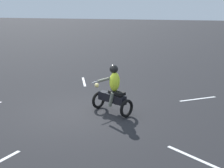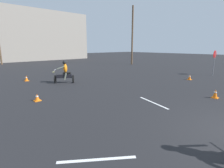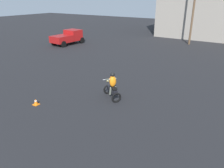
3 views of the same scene
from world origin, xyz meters
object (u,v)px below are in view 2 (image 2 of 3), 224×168
Objects in this scene: motorcycle_rider_background at (64,73)px; utility_pole_near at (132,36)px; traffic_cone_near_right at (190,77)px; stop_sign at (214,58)px; traffic_cone_near_left at (26,78)px; traffic_cone_mid_left at (37,98)px; traffic_cone_mid_center at (215,94)px.

motorcycle_rider_background is 0.20× the size of utility_pole_near.
motorcycle_rider_background is 3.82× the size of traffic_cone_near_right.
stop_sign is (11.93, -6.16, 0.91)m from motorcycle_rider_background.
motorcycle_rider_background reaches higher than traffic_cone_near_right.
motorcycle_rider_background is 13.46m from stop_sign.
traffic_cone_near_left is (-1.86, 2.73, -0.52)m from motorcycle_rider_background.
traffic_cone_near_left reaches higher than traffic_cone_mid_left.
stop_sign is at bearing -6.83° from traffic_cone_near_right.
traffic_cone_near_left is 0.05× the size of utility_pole_near.
traffic_cone_near_right is at bearing -13.19° from traffic_cone_mid_left.
motorcycle_rider_background reaches higher than traffic_cone_mid_center.
traffic_cone_near_right reaches higher than traffic_cone_near_left.
motorcycle_rider_background is 4.72× the size of traffic_cone_mid_left.
stop_sign reaches higher than motorcycle_rider_background.
traffic_cone_near_left is 5.94m from traffic_cone_mid_left.
traffic_cone_mid_center is at bearing -124.60° from utility_pole_near.
motorcycle_rider_background is at bearing -157.68° from utility_pole_near.
utility_pole_near is at bearing 62.41° from traffic_cone_near_right.
motorcycle_rider_background is at bearing 152.69° from stop_sign.
traffic_cone_mid_center is (5.83, -11.63, 0.02)m from traffic_cone_near_left.
traffic_cone_mid_left is (-3.11, -3.07, -0.56)m from motorcycle_rider_background.
traffic_cone_mid_center is at bearing -122.01° from motorcycle_rider_background.
stop_sign reaches higher than traffic_cone_mid_center.
traffic_cone_mid_center is 9.17m from traffic_cone_mid_left.
stop_sign is 6.54× the size of traffic_cone_mid_left.
stop_sign is 16.47m from traffic_cone_near_left.
traffic_cone_mid_center reaches higher than traffic_cone_mid_left.
traffic_cone_mid_left is (-15.05, 3.09, -1.47)m from stop_sign.
motorcycle_rider_background is at bearing -55.70° from traffic_cone_near_left.
traffic_cone_near_right is at bearing 173.17° from stop_sign.
traffic_cone_mid_left is (-1.25, -5.80, -0.04)m from traffic_cone_near_left.
stop_sign is 4.12m from traffic_cone_near_right.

